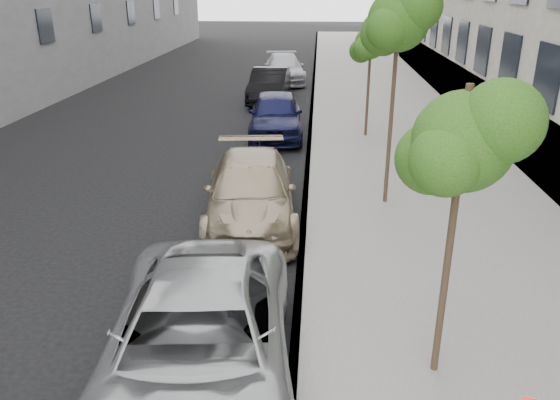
# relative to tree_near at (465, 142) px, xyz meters

# --- Properties ---
(sidewalk) EXTENTS (6.40, 72.00, 0.14)m
(sidewalk) POSITION_rel_tree_near_xyz_m (1.07, 22.50, -3.45)
(sidewalk) COLOR gray
(sidewalk) RESTS_ON ground
(curb) EXTENTS (0.15, 72.00, 0.14)m
(curb) POSITION_rel_tree_near_xyz_m (-2.05, 22.50, -3.45)
(curb) COLOR #9E9B93
(curb) RESTS_ON ground
(tree_near) EXTENTS (1.62, 1.42, 4.18)m
(tree_near) POSITION_rel_tree_near_xyz_m (0.00, 0.00, 0.00)
(tree_near) COLOR #38281C
(tree_near) RESTS_ON sidewalk
(tree_mid) EXTENTS (1.74, 1.54, 5.25)m
(tree_mid) POSITION_rel_tree_near_xyz_m (0.00, 6.50, 1.01)
(tree_mid) COLOR #38281C
(tree_mid) RESTS_ON sidewalk
(tree_far) EXTENTS (1.51, 1.31, 4.01)m
(tree_far) POSITION_rel_tree_near_xyz_m (-0.00, 13.00, -0.12)
(tree_far) COLOR #38281C
(tree_far) RESTS_ON sidewalk
(minivan) EXTENTS (3.09, 5.76, 1.54)m
(minivan) POSITION_rel_tree_near_xyz_m (-3.33, -0.53, -2.75)
(minivan) COLOR #A9ABAE
(minivan) RESTS_ON ground
(suv) EXTENTS (2.62, 5.31, 1.49)m
(suv) POSITION_rel_tree_near_xyz_m (-3.33, 5.40, -2.78)
(suv) COLOR tan
(suv) RESTS_ON ground
(sedan_blue) EXTENTS (2.22, 4.85, 1.61)m
(sedan_blue) POSITION_rel_tree_near_xyz_m (-3.33, 13.17, -2.71)
(sedan_blue) COLOR #0F1235
(sedan_blue) RESTS_ON ground
(sedan_black) EXTENTS (1.80, 4.77, 1.55)m
(sedan_black) POSITION_rel_tree_near_xyz_m (-4.11, 19.45, -2.74)
(sedan_black) COLOR black
(sedan_black) RESTS_ON ground
(sedan_rear) EXTENTS (2.82, 5.52, 1.53)m
(sedan_rear) POSITION_rel_tree_near_xyz_m (-3.75, 25.05, -2.75)
(sedan_rear) COLOR #A9ABB1
(sedan_rear) RESTS_ON ground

